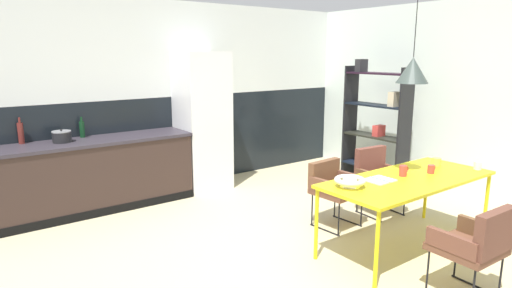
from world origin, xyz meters
TOP-DOWN VIEW (x-y plane):
  - ground_plane at (0.00, 0.00)m, footprint 7.87×7.87m
  - back_wall_splashback_dark at (0.00, 2.89)m, footprint 6.05×0.12m
  - back_wall_panel_upper at (0.00, 2.89)m, footprint 6.05×0.12m
  - side_wall_right at (2.97, 0.00)m, footprint 0.12×5.90m
  - kitchen_counter at (-1.52, 2.53)m, footprint 2.74×0.63m
  - refrigerator_column at (0.18, 2.53)m, footprint 0.65×0.60m
  - dining_table at (0.80, -0.43)m, footprint 1.86×0.77m
  - armchair_near_window at (0.65, 0.43)m, footprint 0.52×0.50m
  - armchair_head_of_table at (0.44, -1.31)m, footprint 0.50×0.48m
  - armchair_far_side at (1.38, 0.39)m, footprint 0.52×0.50m
  - fruit_bowl at (0.11, -0.29)m, footprint 0.28×0.28m
  - open_book at (0.49, -0.32)m, footprint 0.26×0.22m
  - mug_tall_blue at (1.12, -0.46)m, footprint 0.11×0.07m
  - mug_wide_latte at (1.65, -0.66)m, footprint 0.11×0.07m
  - mug_short_terracotta at (1.44, -0.33)m, footprint 0.13×0.09m
  - mug_glass_clear at (0.81, -0.36)m, footprint 0.12×0.07m
  - cooking_pot at (-1.69, 2.57)m, footprint 0.22×0.22m
  - bottle_spice_small at (-2.09, 2.76)m, footprint 0.06×0.06m
  - bottle_wine_green at (-1.41, 2.75)m, footprint 0.06×0.06m
  - open_shelf_unit at (2.36, 1.23)m, footprint 0.30×1.02m
  - pendant_lamp_over_table_near at (0.80, -0.38)m, footprint 0.30×0.30m

SIDE VIEW (x-z plane):
  - ground_plane at x=0.00m, z-range 0.00..0.00m
  - kitchen_counter at x=-1.52m, z-range 0.00..0.89m
  - armchair_near_window at x=0.65m, z-range 0.12..0.85m
  - armchair_head_of_table at x=0.44m, z-range 0.11..0.88m
  - armchair_far_side at x=1.38m, z-range 0.10..0.89m
  - back_wall_splashback_dark at x=0.00m, z-range 0.00..1.32m
  - dining_table at x=0.80m, z-range 0.32..1.05m
  - open_book at x=0.49m, z-range 0.73..0.74m
  - mug_wide_latte at x=1.65m, z-range 0.73..0.81m
  - mug_short_terracotta at x=1.44m, z-range 0.73..0.82m
  - mug_tall_blue at x=1.12m, z-range 0.73..0.82m
  - mug_glass_clear at x=0.81m, z-range 0.73..0.84m
  - fruit_bowl at x=0.11m, z-range 0.74..0.83m
  - open_shelf_unit at x=2.36m, z-range 0.02..1.85m
  - cooking_pot at x=-1.69m, z-range 0.88..1.03m
  - refrigerator_column at x=0.18m, z-range 0.00..1.95m
  - bottle_wine_green at x=-1.41m, z-range 0.86..1.12m
  - bottle_spice_small at x=-2.09m, z-range 0.86..1.17m
  - side_wall_right at x=2.97m, z-range 0.00..2.63m
  - pendant_lamp_over_table_near at x=0.80m, z-range 1.29..2.23m
  - back_wall_panel_upper at x=0.00m, z-range 1.32..2.63m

